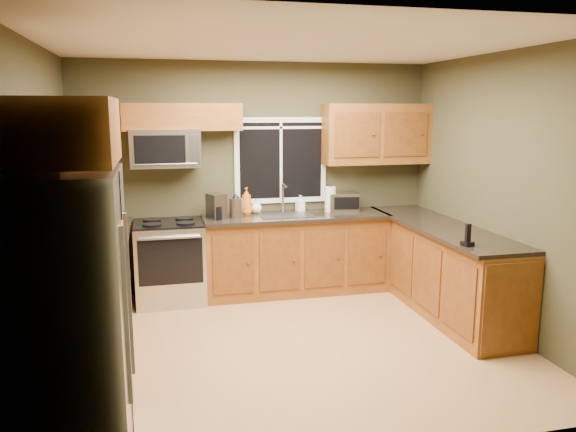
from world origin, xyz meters
name	(u,v)px	position (x,y,z in m)	size (l,w,h in m)	color
floor	(291,344)	(0.00, 0.00, 0.00)	(4.20, 4.20, 0.00)	#AC7F4B
ceiling	(292,43)	(0.00, 0.00, 2.70)	(4.20, 4.20, 0.00)	white
back_wall	(256,178)	(0.00, 1.80, 1.35)	(4.20, 4.20, 0.00)	#3B3923
front_wall	(365,250)	(0.00, -1.80, 1.35)	(4.20, 4.20, 0.00)	#3B3923
left_wall	(38,211)	(-2.10, 0.00, 1.35)	(3.60, 3.60, 0.00)	#3B3923
right_wall	(501,193)	(2.10, 0.00, 1.35)	(3.60, 3.60, 0.00)	#3B3923
window	(281,160)	(0.30, 1.78, 1.55)	(1.12, 0.03, 1.02)	white
base_cabinets_left	(91,296)	(-1.80, 0.48, 0.45)	(0.60, 2.65, 0.90)	brown
countertop_left	(90,247)	(-1.78, 0.48, 0.92)	(0.65, 2.65, 0.04)	black
base_cabinets_back	(296,255)	(0.42, 1.50, 0.45)	(2.17, 0.60, 0.90)	brown
countertop_back	(296,216)	(0.42, 1.48, 0.92)	(2.17, 0.65, 0.04)	black
base_cabinets_peninsula	(441,269)	(1.80, 0.54, 0.45)	(0.60, 2.52, 0.90)	brown
countertop_peninsula	(441,227)	(1.78, 0.55, 0.92)	(0.65, 2.50, 0.04)	black
upper_cabinets_left	(64,143)	(-1.94, 0.48, 1.86)	(0.33, 2.65, 0.72)	brown
upper_cabinets_back_left	(182,117)	(-0.85, 1.64, 2.07)	(1.30, 0.33, 0.30)	brown
upper_cabinets_back_right	(376,134)	(1.45, 1.64, 1.86)	(1.30, 0.33, 0.72)	brown
upper_cabinet_over_fridge	(50,131)	(-1.74, -1.30, 2.03)	(0.72, 0.90, 0.38)	brown
refrigerator	(65,318)	(-1.74, -1.30, 0.90)	(0.74, 0.90, 1.80)	#B7B7BC
range	(170,261)	(-1.05, 1.47, 0.47)	(0.76, 0.69, 0.94)	#B7B7BC
microwave	(165,148)	(-1.05, 1.61, 1.73)	(0.76, 0.41, 0.42)	#B7B7BC
sink	(286,214)	(0.30, 1.49, 0.95)	(0.60, 0.42, 0.36)	slate
toaster_oven	(343,202)	(1.04, 1.62, 1.05)	(0.39, 0.33, 0.22)	#B7B7BC
coffee_maker	(217,207)	(-0.51, 1.45, 1.07)	(0.24, 0.27, 0.28)	slate
kettle	(236,207)	(-0.30, 1.45, 1.07)	(0.19, 0.19, 0.28)	#B7B7BC
paper_towel_roll	(330,199)	(0.86, 1.59, 1.09)	(0.14, 0.14, 0.33)	white
soap_bottle_a	(246,201)	(-0.14, 1.65, 1.10)	(0.12, 0.12, 0.32)	orange
soap_bottle_b	(300,203)	(0.52, 1.70, 1.04)	(0.09, 0.09, 0.19)	white
soap_bottle_c	(256,206)	(-0.02, 1.70, 1.02)	(0.13, 0.13, 0.17)	white
cordless_phone	(468,239)	(1.55, -0.35, 1.00)	(0.10, 0.10, 0.20)	black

